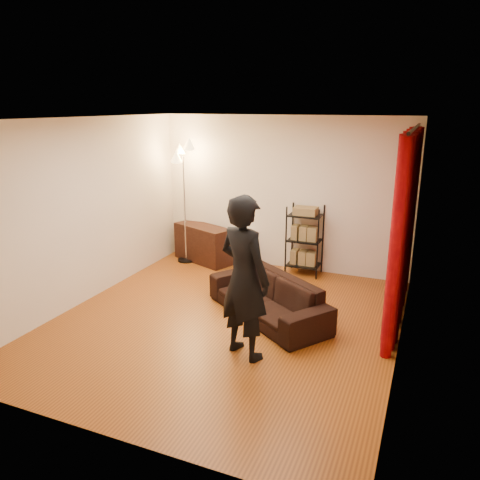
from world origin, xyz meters
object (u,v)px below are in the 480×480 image
at_px(person, 244,278).
at_px(wire_shelf, 304,240).
at_px(media_cabinet, 203,244).
at_px(floor_lamp, 185,204).
at_px(sofa, 268,297).
at_px(storage_boxes, 244,249).

distance_m(person, wire_shelf, 2.98).
bearing_deg(wire_shelf, media_cabinet, -166.04).
bearing_deg(wire_shelf, person, -76.31).
bearing_deg(wire_shelf, floor_lamp, -163.34).
bearing_deg(wire_shelf, sofa, -78.12).
height_order(storage_boxes, wire_shelf, wire_shelf).
distance_m(media_cabinet, storage_boxes, 0.80).
height_order(sofa, person, person).
relative_size(sofa, person, 1.02).
bearing_deg(floor_lamp, media_cabinet, 20.90).
height_order(person, media_cabinet, person).
bearing_deg(media_cabinet, wire_shelf, 23.75).
bearing_deg(storage_boxes, person, -67.76).
distance_m(sofa, wire_shelf, 1.91).
bearing_deg(media_cabinet, sofa, -21.35).
height_order(person, floor_lamp, floor_lamp).
xyz_separation_m(person, storage_boxes, (-1.23, 3.00, -0.66)).
relative_size(sofa, floor_lamp, 0.90).
height_order(sofa, wire_shelf, wire_shelf).
xyz_separation_m(storage_boxes, wire_shelf, (1.15, -0.04, 0.30)).
height_order(storage_boxes, floor_lamp, floor_lamp).
bearing_deg(storage_boxes, floor_lamp, -169.15).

